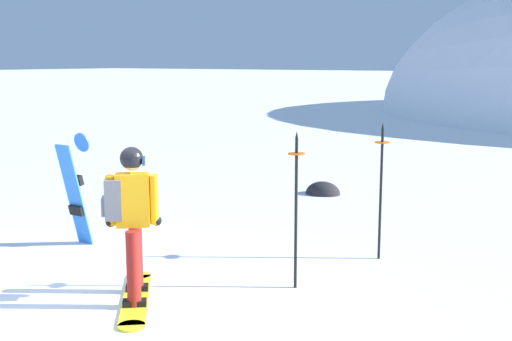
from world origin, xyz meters
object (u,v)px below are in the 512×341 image
rock_mid (323,194)px  snowboarder_main (131,219)px  piste_marker_near (296,199)px  spare_snowboard (76,189)px  piste_marker_far (381,182)px

rock_mid → snowboarder_main: bearing=-81.7°
piste_marker_near → rock_mid: size_ratio=2.59×
spare_snowboard → rock_mid: size_ratio=2.28×
piste_marker_far → rock_mid: size_ratio=2.58×
spare_snowboard → piste_marker_far: bearing=24.6°
piste_marker_far → spare_snowboard: bearing=-155.4°
snowboarder_main → rock_mid: (-0.92, 6.36, -0.92)m
piste_marker_far → rock_mid: (-2.61, 3.43, -1.05)m
spare_snowboard → snowboarder_main: bearing=-28.1°
snowboarder_main → rock_mid: snowboarder_main is taller
piste_marker_near → piste_marker_far: piste_marker_near is taller
snowboarder_main → spare_snowboard: snowboarder_main is taller
snowboarder_main → spare_snowboard: size_ratio=1.06×
snowboarder_main → piste_marker_far: piste_marker_far is taller
snowboarder_main → piste_marker_far: (1.69, 2.93, 0.13)m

